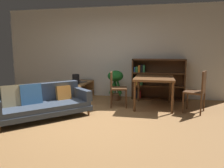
{
  "coord_description": "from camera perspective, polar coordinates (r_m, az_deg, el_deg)",
  "views": [
    {
      "loc": [
        1.36,
        -3.88,
        1.39
      ],
      "look_at": [
        0.36,
        0.9,
        0.65
      ],
      "focal_mm": 34.86,
      "sensor_mm": 36.0,
      "label": 1
    }
  ],
  "objects": [
    {
      "name": "ground_plane",
      "position": [
        4.34,
        -7.26,
        -10.14
      ],
      "size": [
        8.16,
        8.16,
        0.0
      ],
      "primitive_type": "plane",
      "color": "#9E7042"
    },
    {
      "name": "back_wall_panel",
      "position": [
        6.72,
        0.09,
        8.27
      ],
      "size": [
        6.8,
        0.1,
        2.7
      ],
      "primitive_type": "cube",
      "color": "silver",
      "rests_on": "ground_plane"
    },
    {
      "name": "fabric_couch",
      "position": [
        4.81,
        -18.21,
        -4.56
      ],
      "size": [
        1.9,
        1.96,
        0.73
      ],
      "color": "brown",
      "rests_on": "ground_plane"
    },
    {
      "name": "media_console",
      "position": [
        6.29,
        -8.39,
        -1.98
      ],
      "size": [
        0.43,
        1.36,
        0.5
      ],
      "color": "olive",
      "rests_on": "ground_plane"
    },
    {
      "name": "open_laptop",
      "position": [
        6.34,
        -8.57,
        0.66
      ],
      "size": [
        0.44,
        0.37,
        0.07
      ],
      "color": "#333338",
      "rests_on": "media_console"
    },
    {
      "name": "desk_speaker",
      "position": [
        6.02,
        -9.45,
        1.3
      ],
      "size": [
        0.19,
        0.19,
        0.26
      ],
      "color": "black",
      "rests_on": "media_console"
    },
    {
      "name": "potted_floor_plant",
      "position": [
        6.19,
        0.91,
        0.84
      ],
      "size": [
        0.44,
        0.5,
        0.85
      ],
      "color": "brown",
      "rests_on": "ground_plane"
    },
    {
      "name": "dining_table",
      "position": [
        5.5,
        10.96,
        1.01
      ],
      "size": [
        0.94,
        1.19,
        0.75
      ],
      "color": "brown",
      "rests_on": "ground_plane"
    },
    {
      "name": "dining_chair_near",
      "position": [
        5.26,
        21.65,
        -1.31
      ],
      "size": [
        0.54,
        0.57,
        0.96
      ],
      "color": "#56351E",
      "rests_on": "ground_plane"
    },
    {
      "name": "dining_chair_far",
      "position": [
        5.47,
        1.06,
        -0.67
      ],
      "size": [
        0.47,
        0.49,
        0.88
      ],
      "color": "#56351E",
      "rests_on": "ground_plane"
    },
    {
      "name": "bookshelf",
      "position": [
        6.44,
        11.15,
        1.25
      ],
      "size": [
        1.49,
        0.35,
        1.17
      ],
      "color": "#56351E",
      "rests_on": "ground_plane"
    }
  ]
}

